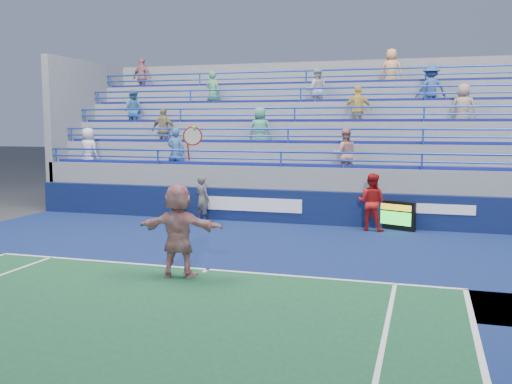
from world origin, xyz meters
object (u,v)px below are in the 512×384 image
(tennis_player, at_px, (179,230))
(line_judge, at_px, (202,199))
(serve_speed_board, at_px, (395,216))
(ball_girl, at_px, (371,202))

(tennis_player, bearing_deg, line_judge, 107.89)
(serve_speed_board, xyz_separation_m, ball_girl, (-0.70, -0.33, 0.44))
(tennis_player, bearing_deg, ball_girl, 62.55)
(serve_speed_board, height_order, ball_girl, ball_girl)
(tennis_player, bearing_deg, serve_speed_board, 59.20)
(ball_girl, bearing_deg, tennis_player, 73.66)
(tennis_player, xyz_separation_m, ball_girl, (3.43, 6.61, -0.12))
(line_judge, bearing_deg, ball_girl, -157.96)
(serve_speed_board, relative_size, ball_girl, 0.71)
(tennis_player, distance_m, ball_girl, 7.45)
(tennis_player, relative_size, ball_girl, 1.82)
(tennis_player, xyz_separation_m, line_judge, (-2.14, 6.62, -0.23))
(serve_speed_board, relative_size, tennis_player, 0.39)
(serve_speed_board, height_order, line_judge, line_judge)
(line_judge, height_order, ball_girl, ball_girl)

